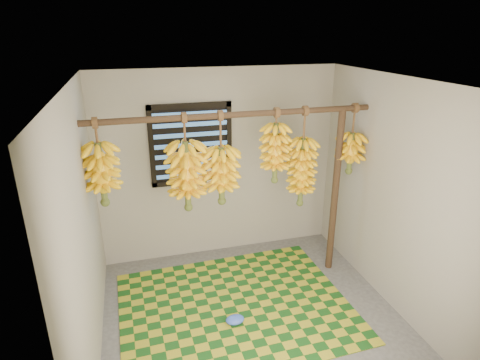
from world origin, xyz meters
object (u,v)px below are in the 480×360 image
object	(u,v)px
support_post	(335,194)
plastic_bag	(235,320)
banana_bunch_b	(187,176)
banana_bunch_f	(350,153)
woven_mat	(235,306)
banana_bunch_d	(275,153)
banana_bunch_a	(102,174)
banana_bunch_c	(221,176)
banana_bunch_e	(302,172)

from	to	relation	value
support_post	plastic_bag	size ratio (longest dim) A/B	10.33
banana_bunch_b	banana_bunch_f	world-z (taller)	same
woven_mat	banana_bunch_d	xyz separation A→B (m)	(0.57, 0.43, 1.55)
support_post	woven_mat	world-z (taller)	support_post
woven_mat	banana_bunch_b	bearing A→B (deg)	132.37
plastic_bag	banana_bunch_f	bearing A→B (deg)	23.80
banana_bunch_f	plastic_bag	bearing A→B (deg)	-156.20
woven_mat	plastic_bag	xyz separation A→B (m)	(-0.07, -0.25, 0.04)
banana_bunch_a	banana_bunch_b	bearing A→B (deg)	0.00
banana_bunch_b	banana_bunch_c	size ratio (longest dim) A/B	1.03
support_post	banana_bunch_d	distance (m)	0.95
banana_bunch_a	banana_bunch_b	xyz separation A→B (m)	(0.82, 0.00, -0.10)
banana_bunch_c	plastic_bag	bearing A→B (deg)	-93.45
banana_bunch_d	woven_mat	bearing A→B (deg)	-142.87
banana_bunch_c	banana_bunch_d	xyz separation A→B (m)	(0.60, 0.00, 0.20)
banana_bunch_e	banana_bunch_f	world-z (taller)	same
banana_bunch_a	banana_bunch_f	bearing A→B (deg)	-0.00
banana_bunch_e	banana_bunch_a	bearing A→B (deg)	180.00
banana_bunch_b	banana_bunch_d	distance (m)	0.98
banana_bunch_b	support_post	bearing A→B (deg)	-0.00
plastic_bag	banana_bunch_d	bearing A→B (deg)	46.94
banana_bunch_a	banana_bunch_c	distance (m)	1.20
plastic_bag	banana_bunch_c	distance (m)	1.48
plastic_bag	banana_bunch_a	bearing A→B (deg)	149.13
woven_mat	support_post	bearing A→B (deg)	17.92
woven_mat	banana_bunch_b	world-z (taller)	banana_bunch_b
woven_mat	banana_bunch_a	size ratio (longest dim) A/B	2.76
banana_bunch_c	banana_bunch_b	bearing A→B (deg)	180.00
banana_bunch_d	banana_bunch_c	bearing A→B (deg)	-180.00
woven_mat	banana_bunch_c	distance (m)	1.42
support_post	banana_bunch_d	size ratio (longest dim) A/B	2.44
banana_bunch_d	banana_bunch_f	distance (m)	0.92
banana_bunch_c	banana_bunch_f	bearing A→B (deg)	0.00
woven_mat	banana_bunch_c	bearing A→B (deg)	93.96
plastic_bag	banana_bunch_f	distance (m)	2.22
support_post	banana_bunch_c	world-z (taller)	banana_bunch_c
support_post	banana_bunch_c	xyz separation A→B (m)	(-1.36, 0.00, 0.36)
plastic_bag	banana_bunch_f	xyz separation A→B (m)	(1.55, 0.69, 1.44)
banana_bunch_e	banana_bunch_f	xyz separation A→B (m)	(0.59, 0.00, 0.18)
banana_bunch_b	banana_bunch_e	xyz separation A→B (m)	(1.28, -0.00, -0.08)
plastic_bag	banana_bunch_e	size ratio (longest dim) A/B	0.17
banana_bunch_c	banana_bunch_d	distance (m)	0.63
banana_bunch_a	banana_bunch_e	bearing A→B (deg)	-0.00
banana_bunch_b	banana_bunch_e	size ratio (longest dim) A/B	0.91
plastic_bag	banana_bunch_d	size ratio (longest dim) A/B	0.24
support_post	banana_bunch_b	world-z (taller)	banana_bunch_b
support_post	banana_bunch_b	xyz separation A→B (m)	(-1.73, 0.00, 0.39)
banana_bunch_a	banana_bunch_f	xyz separation A→B (m)	(2.70, -0.00, -0.01)
banana_bunch_b	banana_bunch_f	distance (m)	1.88
plastic_bag	support_post	bearing A→B (deg)	26.02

